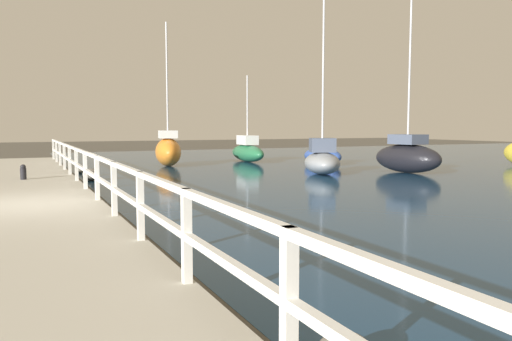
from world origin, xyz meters
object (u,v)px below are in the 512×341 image
(sailboat_orange, at_px, (168,150))
(sailboat_green, at_px, (247,151))
(sailboat_blue, at_px, (322,155))
(sailboat_black, at_px, (407,156))
(sailboat_gray, at_px, (322,160))
(mooring_bollard, at_px, (23,172))

(sailboat_orange, height_order, sailboat_green, sailboat_orange)
(sailboat_orange, xyz_separation_m, sailboat_blue, (7.88, -2.54, -0.29))
(sailboat_black, distance_m, sailboat_blue, 5.79)
(sailboat_black, bearing_deg, sailboat_orange, 129.86)
(sailboat_orange, relative_size, sailboat_gray, 0.98)
(mooring_bollard, height_order, sailboat_orange, sailboat_orange)
(sailboat_orange, height_order, sailboat_black, sailboat_black)
(mooring_bollard, height_order, sailboat_black, sailboat_black)
(mooring_bollard, distance_m, sailboat_black, 15.60)
(sailboat_orange, height_order, sailboat_gray, sailboat_gray)
(sailboat_green, height_order, sailboat_blue, sailboat_green)
(sailboat_orange, distance_m, sailboat_black, 11.97)
(sailboat_gray, bearing_deg, mooring_bollard, -154.31)
(sailboat_orange, bearing_deg, mooring_bollard, -121.81)
(sailboat_green, relative_size, sailboat_black, 0.65)
(mooring_bollard, bearing_deg, sailboat_black, -2.94)
(sailboat_orange, distance_m, sailboat_green, 5.28)
(mooring_bollard, relative_size, sailboat_orange, 0.07)
(sailboat_orange, xyz_separation_m, sailboat_green, (5.12, 1.25, -0.22))
(sailboat_blue, bearing_deg, mooring_bollard, -162.86)
(sailboat_orange, relative_size, sailboat_green, 1.47)
(sailboat_green, relative_size, sailboat_blue, 1.06)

